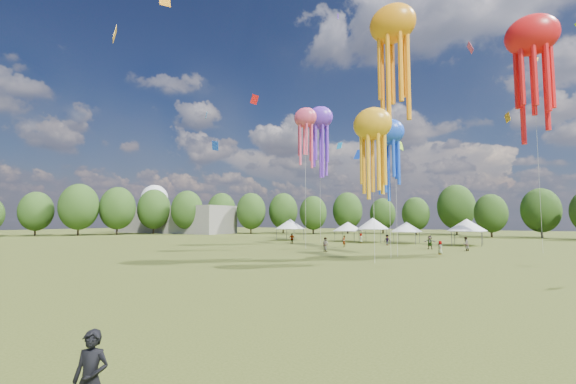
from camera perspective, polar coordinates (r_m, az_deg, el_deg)
The scene contains 10 objects.
ground at distance 17.18m, azimuth -33.05°, elevation -17.13°, with size 300.00×300.00×0.00m, color #384416.
observer_main at distance 8.73m, azimuth -28.45°, elevation -24.41°, with size 0.68×0.45×1.87m, color black.
spectator_near at distance 46.28m, azimuth 5.87°, elevation -8.17°, with size 0.88×0.68×1.81m, color gray.
spectators_far at distance 55.45m, azimuth 16.21°, elevation -7.42°, with size 27.00×16.42×1.87m.
festival_tents at distance 66.48m, azimuth 13.11°, elevation -5.03°, with size 36.93×7.68×4.36m.
show_kites at distance 51.64m, azimuth 19.42°, elevation 14.89°, with size 36.50×26.72×29.69m.
small_kites at distance 56.88m, azimuth 11.72°, elevation 22.23°, with size 78.94×59.09×44.48m.
treeline at distance 72.73m, azimuth 15.13°, elevation -2.20°, with size 201.57×95.24×13.43m.
hangar at distance 117.87m, azimuth -17.46°, elevation -4.15°, with size 40.00×12.00×8.00m, color gray.
radome at distance 134.00m, azimuth -20.14°, elevation -1.52°, with size 9.00×9.00×16.00m.
Camera 1 is at (14.81, -7.73, 4.00)m, focal length 22.78 mm.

